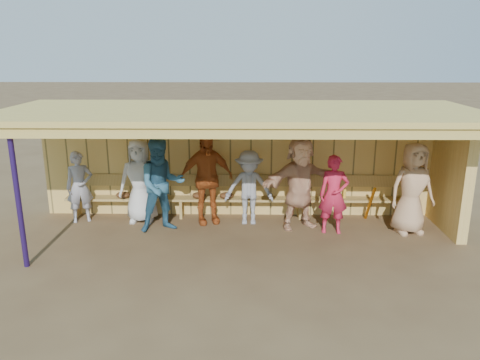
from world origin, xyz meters
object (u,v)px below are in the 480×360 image
bench (241,194)px  player_h (412,188)px  player_e (249,188)px  player_g (334,195)px  player_b (140,181)px  player_f (300,183)px  player_d (206,178)px  player_c (162,185)px  player_a (80,187)px

bench → player_h: bearing=-14.2°
player_e → player_g: bearing=-16.3°
player_e → player_g: player_g is taller
player_e → bench: bearing=114.3°
player_b → player_g: 4.01m
player_b → bench: size_ratio=0.24×
player_g → player_h: player_h is taller
player_f → player_b: bearing=153.9°
player_d → bench: bearing=7.7°
player_e → player_h: size_ratio=0.85×
player_c → bench: bearing=6.1°
player_b → bench: player_b is taller
player_e → bench: (-0.18, 0.40, -0.26)m
player_c → player_b: bearing=115.8°
player_c → player_f: 2.78m
player_c → player_e: bearing=-7.9°
player_a → player_c: player_c is taller
player_f → player_e: bearing=147.4°
player_d → player_f: player_d is taller
player_b → player_e: (2.29, -0.09, -0.11)m
player_a → player_g: bearing=-27.5°
player_d → bench: (0.71, 0.36, -0.44)m
player_c → bench: 1.81m
player_a → player_g: (5.25, -0.55, 0.03)m
player_g → player_f: bearing=162.1°
player_g → player_e: bearing=168.6°
player_c → bench: (1.56, 0.81, -0.43)m
player_e → player_d: bearing=177.1°
player_c → player_e: size_ratio=1.22×
player_g → bench: (-1.86, 0.88, -0.26)m
player_f → player_g: (0.64, -0.27, -0.17)m
player_a → player_c: size_ratio=0.80×
player_h → bench: size_ratio=0.24×
player_c → player_g: bearing=-22.5°
player_e → bench: 0.51m
player_h → bench: (-3.39, 0.86, -0.39)m
player_h → player_b: bearing=163.9°
player_b → player_f: bearing=-4.0°
player_a → player_f: (4.60, -0.28, 0.20)m
player_g → player_h: (1.54, 0.02, 0.13)m
player_c → player_f: bearing=-17.2°
player_b → player_h: 5.53m
player_c → player_e: player_c is taller
player_f → player_g: 0.72m
player_d → player_f: (1.92, -0.25, -0.02)m
player_g → bench: size_ratio=0.21×
bench → player_d: bearing=-153.4°
player_c → bench: player_c is taller
player_f → bench: 1.42m
player_e → player_g: 1.74m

